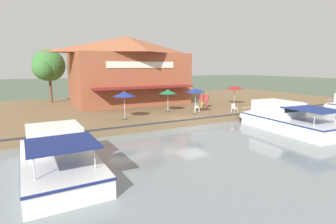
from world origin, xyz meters
TOP-DOWN VIEW (x-y plane):
  - ground_plane at (0.00, 0.00)m, footprint 220.00×220.00m
  - quay_deck at (-11.00, 0.00)m, footprint 22.00×56.00m
  - quay_edge_fender at (-0.10, 0.00)m, footprint 0.20×50.40m
  - waterfront_restaurant at (-13.13, -0.86)m, footprint 10.67×13.90m
  - patio_umbrella_back_row at (-2.96, -4.94)m, footprint 1.91×1.91m
  - patio_umbrella_far_corner at (-4.59, 0.15)m, footprint 1.80×1.80m
  - patio_umbrella_mid_patio_left at (-2.22, 1.87)m, footprint 1.83×1.83m
  - patio_umbrella_by_entrance at (-5.24, 9.51)m, footprint 2.06×2.06m
  - cafe_chair_under_first_umbrella at (-1.34, 5.97)m, footprint 0.45×0.45m
  - cafe_chair_facing_river at (-3.37, 2.86)m, footprint 0.58×0.58m
  - cafe_chair_back_row_seat at (-1.53, 11.55)m, footprint 0.55×0.55m
  - person_near_entrance at (-5.47, 4.94)m, footprint 0.46×0.46m
  - person_mid_patio at (-4.83, 5.11)m, footprint 0.48×0.48m
  - motorboat_nearest_quay at (4.19, 6.01)m, footprint 9.27×3.75m
  - motorboat_second_along at (4.62, -11.18)m, footprint 8.85×3.34m
  - tree_downstream_bank at (-17.69, -9.75)m, footprint 4.12×3.93m

SIDE VIEW (x-z plane):
  - ground_plane at x=0.00m, z-range 0.00..0.00m
  - quay_deck at x=-11.00m, z-range 0.00..0.60m
  - quay_edge_fender at x=-0.10m, z-range 0.60..0.70m
  - motorboat_second_along at x=4.62m, z-range -0.25..1.81m
  - motorboat_nearest_quay at x=4.19m, z-range -0.21..2.00m
  - cafe_chair_under_first_umbrella at x=-1.34m, z-range 0.65..1.50m
  - cafe_chair_facing_river at x=-3.37m, z-range 0.65..1.50m
  - cafe_chair_back_row_seat at x=-1.53m, z-range 0.65..1.50m
  - person_near_entrance at x=-5.47m, z-range 0.80..2.41m
  - person_mid_patio at x=-4.83m, z-range 0.82..2.51m
  - patio_umbrella_far_corner at x=-4.59m, z-range 1.50..3.79m
  - patio_umbrella_by_entrance at x=-5.24m, z-range 1.52..3.87m
  - patio_umbrella_back_row at x=-2.96m, z-range 1.58..4.05m
  - patio_umbrella_mid_patio_left at x=-2.22m, z-range 1.63..4.17m
  - waterfront_restaurant at x=-13.13m, z-range 0.67..8.85m
  - tree_downstream_bank at x=-17.69m, z-range 1.85..8.50m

